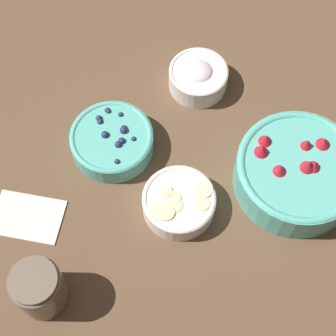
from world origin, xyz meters
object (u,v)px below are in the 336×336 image
(bowl_cream, at_px, (198,76))
(bowl_strawberries, at_px, (298,171))
(bowl_blueberries, at_px, (112,140))
(jar_chocolate, at_px, (40,289))
(bowl_bananas, at_px, (179,202))

(bowl_cream, bearing_deg, bowl_strawberries, 115.56)
(bowl_strawberries, relative_size, bowl_cream, 1.92)
(bowl_blueberries, height_order, jar_chocolate, jar_chocolate)
(bowl_strawberries, height_order, bowl_bananas, bowl_strawberries)
(bowl_strawberries, distance_m, jar_chocolate, 0.51)
(bowl_strawberries, distance_m, bowl_bananas, 0.23)
(bowl_strawberries, xyz_separation_m, jar_chocolate, (0.50, 0.12, 0.00))
(bowl_bananas, bearing_deg, bowl_blueberries, -58.09)
(bowl_blueberries, bearing_deg, jar_chocolate, 57.78)
(bowl_strawberries, relative_size, jar_chocolate, 2.18)
(bowl_strawberries, distance_m, bowl_cream, 0.29)
(bowl_bananas, height_order, bowl_cream, bowl_cream)
(bowl_blueberries, bearing_deg, bowl_cream, -151.48)
(bowl_strawberries, bearing_deg, bowl_cream, -64.44)
(bowl_cream, relative_size, jar_chocolate, 1.14)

